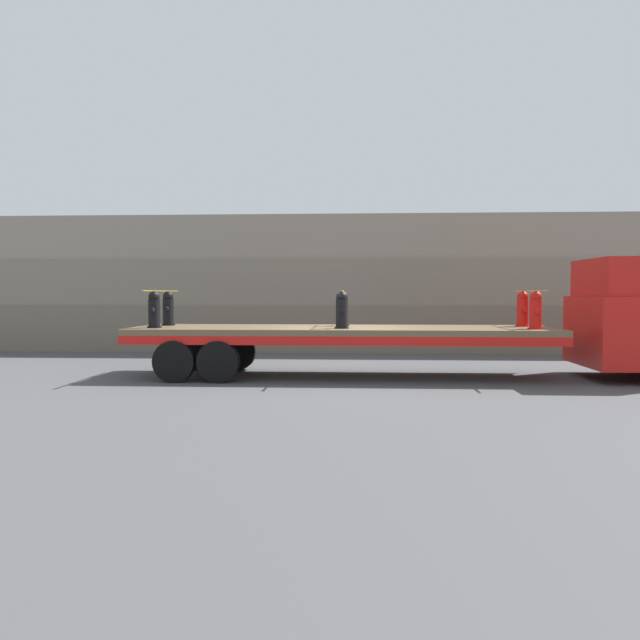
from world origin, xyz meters
name	(u,v)px	position (x,y,z in m)	size (l,w,h in m)	color
ground_plane	(342,377)	(0.00, 0.00, 0.00)	(120.00, 120.00, 0.00)	#474749
rock_cliff	(346,284)	(0.00, 7.29, 2.31)	(60.00, 3.30, 4.61)	#706656
flatbed_trailer	(312,336)	(-0.72, 0.00, 0.96)	(9.92, 2.59, 1.18)	brown
fire_hydrant_black_near_0	(154,310)	(-4.36, -0.55, 1.60)	(0.34, 0.49, 0.86)	black
fire_hydrant_black_far_0	(168,309)	(-4.36, 0.55, 1.60)	(0.34, 0.49, 0.86)	black
fire_hydrant_black_near_1	(342,310)	(0.00, -0.55, 1.60)	(0.34, 0.49, 0.86)	black
fire_hydrant_black_far_1	(343,309)	(0.00, 0.55, 1.60)	(0.34, 0.49, 0.86)	black
fire_hydrant_red_near_2	(536,311)	(4.36, -0.55, 1.60)	(0.34, 0.49, 0.86)	red
fire_hydrant_red_far_2	(523,309)	(4.36, 0.55, 1.60)	(0.34, 0.49, 0.86)	red
cargo_strap_rear	(161,291)	(-4.36, 0.00, 2.04)	(0.05, 2.68, 0.01)	yellow
cargo_strap_middle	(342,291)	(0.00, 0.00, 2.04)	(0.05, 2.68, 0.01)	yellow
cargo_strap_front	(529,291)	(4.36, 0.00, 2.04)	(0.05, 2.68, 0.01)	yellow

